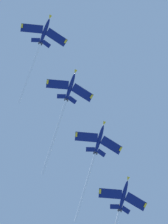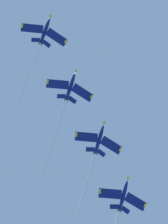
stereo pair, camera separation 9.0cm
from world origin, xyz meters
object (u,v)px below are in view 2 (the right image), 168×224
jet_lead (40,45)px  jet_third (95,154)px  jet_fourth (119,214)px  jet_second (64,108)px

jet_lead → jet_third: jet_lead is taller
jet_lead → jet_third: size_ratio=0.98×
jet_third → jet_fourth: jet_third is taller
jet_lead → jet_fourth: bearing=-133.1°
jet_second → jet_fourth: bearing=-135.7°
jet_lead → jet_second: size_ratio=0.89×
jet_lead → jet_second: jet_lead is taller
jet_fourth → jet_third: bearing=50.1°
jet_third → jet_lead: bearing=45.3°
jet_second → jet_fourth: jet_second is taller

